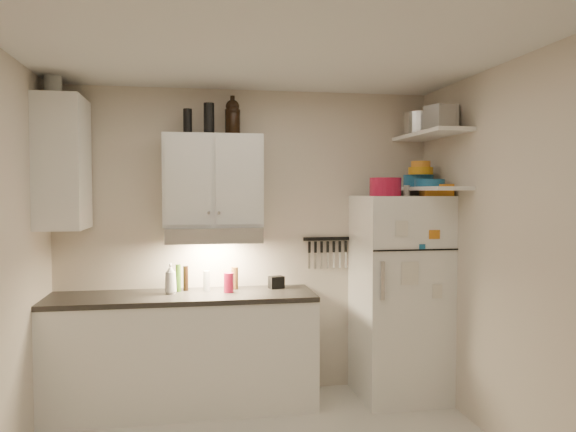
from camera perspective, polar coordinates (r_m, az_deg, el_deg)
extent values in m
cube|color=silver|center=(3.45, -1.60, 17.16)|extent=(3.20, 3.00, 0.02)
cube|color=beige|center=(4.86, -4.15, -2.65)|extent=(3.20, 0.02, 2.60)
cube|color=beige|center=(3.93, 22.38, -4.07)|extent=(0.02, 3.00, 2.60)
cube|color=white|center=(4.69, -10.62, -13.60)|extent=(2.10, 0.60, 0.88)
cube|color=#292623|center=(4.58, -10.67, -8.06)|extent=(2.10, 0.62, 0.04)
cube|color=white|center=(4.64, -7.65, 3.58)|extent=(0.80, 0.33, 0.75)
cube|color=white|center=(4.61, -21.90, 4.98)|extent=(0.33, 0.55, 1.00)
cube|color=silver|center=(4.59, -7.58, -1.85)|extent=(0.76, 0.46, 0.12)
cube|color=white|center=(4.87, 11.25, -8.03)|extent=(0.70, 0.68, 1.70)
cube|color=white|center=(4.76, 14.25, 8.02)|extent=(0.30, 0.95, 0.03)
cube|color=white|center=(4.74, 14.19, 2.72)|extent=(0.30, 0.95, 0.03)
cube|color=black|center=(4.95, 3.98, -2.32)|extent=(0.42, 0.02, 0.03)
cylinder|color=#A31333|center=(4.57, 9.86, 2.93)|extent=(0.31, 0.31, 0.15)
cube|color=orange|center=(4.73, 14.82, 2.56)|extent=(0.29, 0.33, 0.09)
cylinder|color=silver|center=(4.77, 11.97, 2.54)|extent=(0.07, 0.07, 0.09)
cylinder|color=silver|center=(4.98, 13.23, 9.07)|extent=(0.34, 0.34, 0.19)
cube|color=#AAAAAD|center=(4.69, 15.54, 9.52)|extent=(0.24, 0.23, 0.20)
cube|color=#AAAAAD|center=(4.44, 15.10, 9.70)|extent=(0.22, 0.22, 0.17)
cylinder|color=#195C8C|center=(4.91, 13.11, 3.49)|extent=(0.26, 0.26, 0.10)
cylinder|color=orange|center=(4.84, 13.32, 4.48)|extent=(0.20, 0.20, 0.06)
cylinder|color=orange|center=(4.84, 13.33, 5.14)|extent=(0.16, 0.16, 0.05)
cylinder|color=#195C8C|center=(4.68, 14.18, 3.27)|extent=(0.26, 0.26, 0.06)
cylinder|color=black|center=(4.61, -8.03, 9.78)|extent=(0.10, 0.10, 0.25)
cylinder|color=black|center=(4.66, -10.16, 9.43)|extent=(0.09, 0.09, 0.20)
cylinder|color=silver|center=(4.66, -22.78, 12.21)|extent=(0.16, 0.16, 0.17)
imported|color=white|center=(4.59, -11.85, -6.06)|extent=(0.12, 0.12, 0.27)
cylinder|color=brown|center=(4.73, -5.43, -6.31)|extent=(0.07, 0.07, 0.18)
cylinder|color=#315916|center=(4.69, -11.09, -6.19)|extent=(0.06, 0.06, 0.22)
cylinder|color=black|center=(4.72, -10.35, -6.24)|extent=(0.06, 0.06, 0.21)
cylinder|color=silver|center=(4.68, -8.27, -6.54)|extent=(0.07, 0.07, 0.16)
cylinder|color=#A31333|center=(4.59, -6.05, -6.75)|extent=(0.10, 0.10, 0.16)
cube|color=black|center=(4.76, -1.19, -6.75)|extent=(0.14, 0.11, 0.10)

